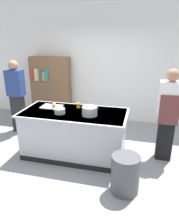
% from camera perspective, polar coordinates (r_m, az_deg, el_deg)
% --- Properties ---
extents(ground_plane, '(10.00, 10.00, 0.00)m').
position_cam_1_polar(ground_plane, '(4.36, -3.90, -11.15)').
color(ground_plane, gray).
extents(back_wall, '(6.40, 0.12, 3.00)m').
position_cam_1_polar(back_wall, '(5.81, 2.25, 12.59)').
color(back_wall, white).
rests_on(back_wall, ground_plane).
extents(counter_island, '(1.98, 0.98, 0.90)m').
position_cam_1_polar(counter_island, '(4.14, -4.06, -5.64)').
color(counter_island, '#B7BABF').
rests_on(counter_island, ground_plane).
extents(cutting_board, '(0.40, 0.28, 0.02)m').
position_cam_1_polar(cutting_board, '(4.28, -10.07, 1.39)').
color(cutting_board, silver).
rests_on(cutting_board, counter_island).
extents(onion, '(0.09, 0.09, 0.09)m').
position_cam_1_polar(onion, '(4.19, -9.47, 1.83)').
color(onion, tan).
rests_on(onion, cutting_board).
extents(stock_pot, '(0.34, 0.27, 0.16)m').
position_cam_1_polar(stock_pot, '(3.77, 0.04, 0.25)').
color(stock_pot, '#B7BABF').
rests_on(stock_pot, counter_island).
extents(mixing_bowl, '(0.19, 0.19, 0.10)m').
position_cam_1_polar(mixing_bowl, '(3.90, -8.00, 0.28)').
color(mixing_bowl, '#B7BABF').
rests_on(mixing_bowl, counter_island).
extents(juice_cup, '(0.07, 0.07, 0.10)m').
position_cam_1_polar(juice_cup, '(4.17, -3.05, 1.77)').
color(juice_cup, yellow).
rests_on(juice_cup, counter_island).
extents(trash_bin, '(0.42, 0.42, 0.60)m').
position_cam_1_polar(trash_bin, '(3.35, 9.51, -16.03)').
color(trash_bin, '#4C4C51').
rests_on(trash_bin, ground_plane).
extents(person_chef, '(0.38, 0.25, 1.72)m').
position_cam_1_polar(person_chef, '(4.08, 20.25, -0.45)').
color(person_chef, black).
rests_on(person_chef, ground_plane).
extents(person_guest, '(0.38, 0.24, 1.72)m').
position_cam_1_polar(person_guest, '(5.31, -18.93, 4.30)').
color(person_guest, '#252525').
rests_on(person_guest, ground_plane).
extents(bookshelf, '(1.10, 0.31, 1.70)m').
position_cam_1_polar(bookshelf, '(6.04, -10.28, 6.31)').
color(bookshelf, brown).
rests_on(bookshelf, ground_plane).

